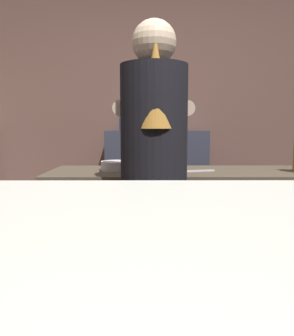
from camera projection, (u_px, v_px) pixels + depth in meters
name	position (u px, v px, depth m)	size (l,w,h in m)	color
wall_back	(153.00, 111.00, 3.57)	(5.20, 0.10, 2.70)	brown
prep_counter	(210.00, 237.00, 2.25)	(2.10, 0.60, 0.89)	#4A3F30
back_shelf	(156.00, 188.00, 3.38)	(0.99, 0.36, 1.14)	#333443
bartender	(154.00, 164.00, 1.73)	(0.43, 0.52, 1.70)	#2F2E3B
mixing_bowl	(117.00, 166.00, 2.21)	(0.21, 0.21, 0.06)	silver
chefs_knife	(196.00, 171.00, 2.14)	(0.24, 0.03, 0.01)	silver
bottle_olive_oil	(149.00, 123.00, 3.35)	(0.06, 0.06, 0.19)	#3A4F99
bottle_vinegar	(122.00, 120.00, 3.36)	(0.06, 0.06, 0.26)	#326093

